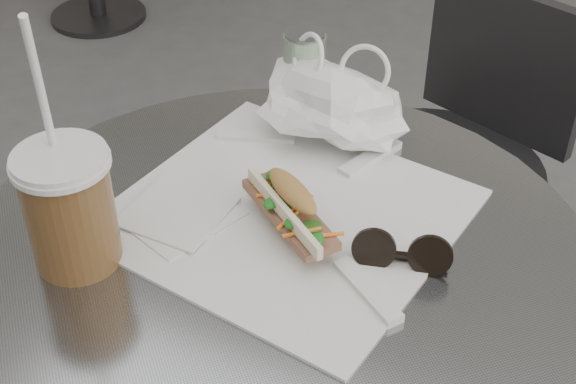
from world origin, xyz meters
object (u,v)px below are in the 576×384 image
at_px(drink_can, 304,70).
at_px(sunglasses, 402,254).
at_px(banh_mi, 291,209).
at_px(iced_coffee, 69,207).
at_px(chair_far, 438,219).

bearing_deg(drink_can, sunglasses, -48.03).
distance_m(banh_mi, drink_can, 0.29).
distance_m(iced_coffee, drink_can, 0.43).
bearing_deg(banh_mi, drink_can, 147.49).
bearing_deg(sunglasses, banh_mi, 164.59).
bearing_deg(banh_mi, chair_far, 120.72).
height_order(banh_mi, iced_coffee, iced_coffee).
relative_size(banh_mi, drink_can, 1.71).
distance_m(chair_far, sunglasses, 0.71).
relative_size(chair_far, drink_can, 6.71).
height_order(chair_far, iced_coffee, iced_coffee).
bearing_deg(chair_far, banh_mi, 104.52).
bearing_deg(chair_far, drink_can, 82.01).
bearing_deg(drink_can, iced_coffee, -102.70).
bearing_deg(sunglasses, chair_far, 83.76).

